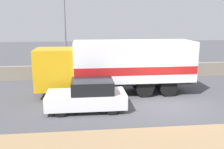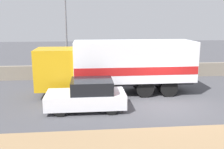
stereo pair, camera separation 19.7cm
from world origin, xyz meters
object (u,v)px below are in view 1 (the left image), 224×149
Objects in this scene: box_truck at (119,64)px; car_hatchback at (88,95)px; pedestrian at (54,69)px; street_lamp at (64,18)px.

car_hatchback is at bearing 53.71° from box_truck.
pedestrian is at bearing -40.24° from box_truck.
box_truck is 5.55× the size of pedestrian.
box_truck is (3.39, -3.46, -2.74)m from street_lamp.
street_lamp reaches higher than pedestrian.
street_lamp is 4.77× the size of pedestrian.
box_truck is at bearing -45.60° from street_lamp.
box_truck is 2.38× the size of car_hatchback.
car_hatchback is 6.76m from pedestrian.
street_lamp is at bearing -45.60° from box_truck.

